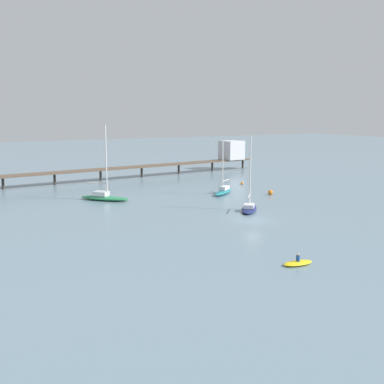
{
  "coord_description": "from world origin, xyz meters",
  "views": [
    {
      "loc": [
        -38.81,
        -51.88,
        14.33
      ],
      "look_at": [
        0.0,
        16.74,
        1.5
      ],
      "focal_mm": 45.94,
      "sensor_mm": 36.0,
      "label": 1
    }
  ],
  "objects": [
    {
      "name": "mooring_buoy_far",
      "position": [
        17.79,
        27.87,
        0.28
      ],
      "size": [
        0.55,
        0.55,
        0.55
      ],
      "primitive_type": "sphere",
      "color": "orange",
      "rests_on": "ground_plane"
    },
    {
      "name": "sailboat_green",
      "position": [
        -12.23,
        24.45,
        0.69
      ],
      "size": [
        7.55,
        8.06,
        12.33
      ],
      "color": "#287F4C",
      "rests_on": "ground_plane"
    },
    {
      "name": "mooring_buoy_outer",
      "position": [
        15.07,
        15.37,
        0.43
      ],
      "size": [
        0.87,
        0.87,
        0.87
      ],
      "primitive_type": "sphere",
      "color": "orange",
      "rests_on": "ground_plane"
    },
    {
      "name": "sailboat_teal",
      "position": [
        8.2,
        19.99,
        0.66
      ],
      "size": [
        6.8,
        5.65,
        9.49
      ],
      "color": "#1E727A",
      "rests_on": "ground_plane"
    },
    {
      "name": "ground_plane",
      "position": [
        0.0,
        0.0,
        0.0
      ],
      "size": [
        400.0,
        400.0,
        0.0
      ],
      "primitive_type": "plane",
      "color": "slate"
    },
    {
      "name": "sailboat_navy",
      "position": [
        3.41,
        5.65,
        0.62
      ],
      "size": [
        6.28,
        6.85,
        10.93
      ],
      "color": "navy",
      "rests_on": "ground_plane"
    },
    {
      "name": "pier",
      "position": [
        18.06,
        49.78,
        3.82
      ],
      "size": [
        71.88,
        11.58,
        7.23
      ],
      "color": "brown",
      "rests_on": "ground_plane"
    },
    {
      "name": "dinghy_yellow",
      "position": [
        -7.93,
        -17.73,
        0.2
      ],
      "size": [
        3.24,
        1.62,
        1.14
      ],
      "color": "yellow",
      "rests_on": "ground_plane"
    }
  ]
}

